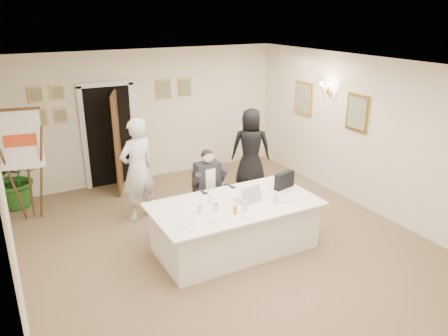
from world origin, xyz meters
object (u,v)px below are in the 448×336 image
(potted_palm, at_px, (15,177))
(steel_jug, at_px, (216,208))
(laptop_bag, at_px, (284,180))
(paper_stack, at_px, (287,198))
(standing_man, at_px, (138,169))
(laptop, at_px, (247,191))
(oj_glass, at_px, (235,210))
(seated_man, at_px, (209,188))
(standing_woman, at_px, (251,148))
(flip_chart, at_px, (26,171))
(conference_table, at_px, (235,226))

(potted_palm, height_order, steel_jug, potted_palm)
(laptop_bag, distance_m, paper_stack, 0.46)
(standing_man, relative_size, laptop_bag, 4.79)
(paper_stack, bearing_deg, laptop, 154.57)
(standing_man, bearing_deg, oj_glass, 92.87)
(seated_man, xyz_separation_m, paper_stack, (0.78, -1.18, 0.10))
(standing_woman, xyz_separation_m, laptop, (-1.38, -2.12, 0.08))
(paper_stack, bearing_deg, flip_chart, 140.74)
(paper_stack, relative_size, oj_glass, 2.57)
(laptop_bag, height_order, steel_jug, laptop_bag)
(paper_stack, bearing_deg, seated_man, 123.64)
(laptop_bag, bearing_deg, standing_woman, 59.62)
(seated_man, xyz_separation_m, oj_glass, (-0.20, -1.25, 0.15))
(potted_palm, relative_size, steel_jug, 10.63)
(potted_palm, bearing_deg, seated_man, -40.03)
(seated_man, bearing_deg, potted_palm, 140.61)
(potted_palm, xyz_separation_m, laptop_bag, (3.88, -3.20, 0.33))
(standing_woman, xyz_separation_m, potted_palm, (-4.47, 1.20, -0.25))
(conference_table, relative_size, laptop_bag, 6.62)
(seated_man, height_order, standing_man, standing_man)
(laptop_bag, bearing_deg, steel_jug, 176.30)
(conference_table, distance_m, seated_man, 0.97)
(laptop_bag, distance_m, steel_jug, 1.42)
(conference_table, relative_size, standing_woman, 1.54)
(paper_stack, bearing_deg, standing_man, 131.47)
(conference_table, height_order, seated_man, seated_man)
(standing_woman, xyz_separation_m, laptop_bag, (-0.59, -2.00, 0.08))
(laptop, distance_m, oj_glass, 0.54)
(conference_table, relative_size, standing_man, 1.38)
(standing_woman, height_order, oj_glass, standing_woman)
(laptop, bearing_deg, standing_woman, 46.34)
(conference_table, xyz_separation_m, potted_palm, (-2.86, 3.35, 0.19))
(flip_chart, relative_size, potted_palm, 1.71)
(flip_chart, xyz_separation_m, laptop_bag, (3.70, -2.45, -0.01))
(seated_man, distance_m, standing_man, 1.30)
(conference_table, height_order, laptop_bag, laptop_bag)
(potted_palm, distance_m, oj_glass, 4.55)
(oj_glass, bearing_deg, steel_jug, 133.45)
(flip_chart, height_order, standing_woman, flip_chart)
(flip_chart, height_order, paper_stack, flip_chart)
(seated_man, xyz_separation_m, standing_woman, (1.59, 1.22, 0.14))
(oj_glass, bearing_deg, potted_palm, 126.16)
(conference_table, height_order, standing_man, standing_man)
(potted_palm, height_order, paper_stack, potted_palm)
(laptop_bag, xyz_separation_m, steel_jug, (-1.40, -0.25, -0.08))
(paper_stack, bearing_deg, oj_glass, -175.62)
(paper_stack, xyz_separation_m, steel_jug, (-1.18, 0.14, 0.04))
(potted_palm, bearing_deg, laptop_bag, -39.55)
(conference_table, distance_m, steel_jug, 0.59)
(flip_chart, relative_size, laptop_bag, 5.17)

